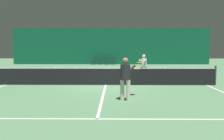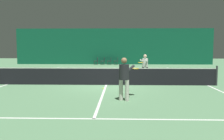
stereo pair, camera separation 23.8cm
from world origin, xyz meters
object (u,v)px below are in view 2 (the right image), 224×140
at_px(courtside_chair_1, 103,60).
at_px(courtside_chair_2, 110,60).
at_px(player_far, 145,65).
at_px(courtside_chair_0, 97,60).
at_px(tennis_ball, 103,88).
at_px(player_near, 125,76).
at_px(tennis_net, 106,76).
at_px(courtside_chair_3, 117,60).

bearing_deg(courtside_chair_1, courtside_chair_2, 90.00).
relative_size(player_far, courtside_chair_0, 1.89).
height_order(courtside_chair_2, tennis_ball, courtside_chair_2).
bearing_deg(tennis_ball, player_far, 58.19).
bearing_deg(courtside_chair_1, player_far, 15.72).
xyz_separation_m(player_near, player_far, (1.42, 6.50, -0.05)).
height_order(tennis_net, courtside_chair_1, tennis_net).
distance_m(player_near, courtside_chair_1, 19.25).
distance_m(courtside_chair_0, tennis_ball, 16.67).
relative_size(tennis_net, player_far, 7.56).
bearing_deg(player_far, courtside_chair_1, -142.09).
xyz_separation_m(tennis_net, tennis_ball, (-0.08, -1.31, -0.48)).
xyz_separation_m(courtside_chair_0, courtside_chair_1, (0.77, 0.00, 0.00)).
distance_m(tennis_net, player_near, 4.01).
bearing_deg(courtside_chair_3, player_far, 9.04).
xyz_separation_m(courtside_chair_2, courtside_chair_3, (0.77, 0.00, 0.00)).
bearing_deg(courtside_chair_0, tennis_ball, 6.51).
bearing_deg(courtside_chair_3, courtside_chair_2, -90.00).
bearing_deg(courtside_chair_0, courtside_chair_2, 90.00).
xyz_separation_m(player_near, courtside_chair_3, (-0.59, 19.13, -0.49)).
height_order(player_far, tennis_ball, player_far).
bearing_deg(courtside_chair_2, player_near, 4.07).
xyz_separation_m(player_far, courtside_chair_3, (-2.01, 12.63, -0.44)).
distance_m(courtside_chair_1, courtside_chair_3, 1.55).
xyz_separation_m(courtside_chair_1, courtside_chair_2, (0.77, 0.00, 0.00)).
bearing_deg(player_near, courtside_chair_3, 29.52).
bearing_deg(tennis_ball, player_near, -68.45).
distance_m(tennis_net, courtside_chair_1, 15.30).
distance_m(player_near, courtside_chair_3, 19.14).
distance_m(courtside_chair_2, tennis_ball, 16.57).
height_order(tennis_net, courtside_chair_0, tennis_net).
relative_size(player_far, courtside_chair_2, 1.89).
relative_size(courtside_chair_1, courtside_chair_3, 1.00).
xyz_separation_m(tennis_net, courtside_chair_0, (-1.97, 15.25, -0.03)).
xyz_separation_m(player_far, courtside_chair_0, (-4.33, 12.63, -0.44)).
distance_m(player_near, tennis_ball, 2.92).
bearing_deg(courtside_chair_2, tennis_net, 1.61).
distance_m(player_far, courtside_chair_3, 12.79).
distance_m(tennis_net, tennis_ball, 1.39).
xyz_separation_m(player_near, tennis_ball, (-1.02, 2.57, -0.94)).
relative_size(tennis_net, courtside_chair_0, 14.29).
bearing_deg(courtside_chair_1, courtside_chair_0, -90.00).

